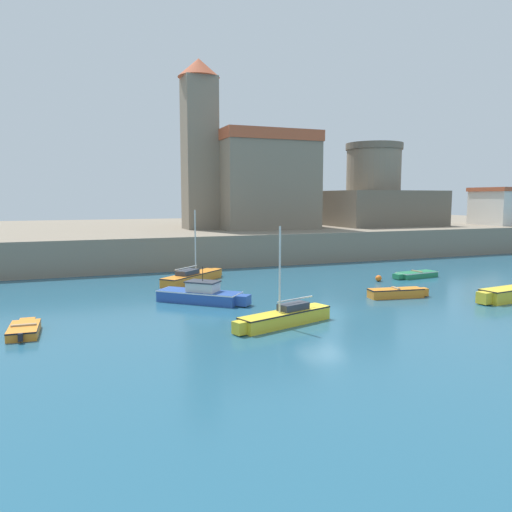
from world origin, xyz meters
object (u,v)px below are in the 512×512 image
at_px(church, 247,177).
at_px(fortress, 373,199).
at_px(dinghy_orange_2, 397,293).
at_px(dinghy_green_4, 416,274).
at_px(mooring_buoy, 379,278).
at_px(dinghy_orange_6, 24,329).
at_px(sailboat_yellow_1, 285,317).
at_px(sailboat_orange_0, 193,277).
at_px(harbor_shed_near_wharf, 506,206).
at_px(motorboat_blue_5, 202,295).

relative_size(church, fortress, 1.36).
bearing_deg(church, dinghy_orange_2, -90.91).
relative_size(dinghy_green_4, mooring_buoy, 8.60).
xyz_separation_m(dinghy_green_4, mooring_buoy, (-3.92, -0.48, -0.02)).
height_order(dinghy_orange_2, dinghy_orange_6, dinghy_orange_2).
height_order(sailboat_yellow_1, dinghy_orange_2, sailboat_yellow_1).
distance_m(sailboat_yellow_1, dinghy_orange_6, 12.67).
height_order(dinghy_green_4, church, church).
distance_m(sailboat_orange_0, harbor_shed_near_wharf, 46.08).
height_order(dinghy_green_4, fortress, fortress).
bearing_deg(mooring_buoy, dinghy_orange_2, -114.28).
xyz_separation_m(dinghy_orange_6, church, (22.59, 30.55, 8.72)).
bearing_deg(sailboat_orange_0, dinghy_orange_6, -134.17).
height_order(sailboat_yellow_1, dinghy_orange_6, sailboat_yellow_1).
height_order(sailboat_orange_0, sailboat_yellow_1, sailboat_orange_0).
relative_size(sailboat_yellow_1, fortress, 0.44).
relative_size(sailboat_orange_0, dinghy_orange_6, 1.68).
bearing_deg(fortress, dinghy_orange_6, -143.44).
height_order(sailboat_orange_0, dinghy_orange_6, sailboat_orange_0).
distance_m(sailboat_yellow_1, dinghy_orange_2, 10.53).
relative_size(mooring_buoy, church, 0.03).
bearing_deg(motorboat_blue_5, mooring_buoy, 10.11).
height_order(dinghy_green_4, mooring_buoy, dinghy_green_4).
bearing_deg(dinghy_orange_6, sailboat_yellow_1, -13.57).
xyz_separation_m(motorboat_blue_5, harbor_shed_near_wharf, (45.65, 18.95, 4.93)).
xyz_separation_m(church, harbor_shed_near_wharf, (32.87, -7.64, -3.54)).
height_order(motorboat_blue_5, dinghy_orange_6, motorboat_blue_5).
xyz_separation_m(motorboat_blue_5, fortress, (29.65, 25.30, 5.85)).
bearing_deg(fortress, motorboat_blue_5, -139.53).
xyz_separation_m(motorboat_blue_5, dinghy_orange_6, (-9.81, -3.96, -0.25)).
distance_m(sailboat_orange_0, dinghy_orange_6, 15.95).
relative_size(sailboat_orange_0, church, 0.32).
relative_size(dinghy_green_4, church, 0.23).
height_order(dinghy_orange_2, dinghy_green_4, dinghy_orange_2).
distance_m(sailboat_yellow_1, mooring_buoy, 15.68).
relative_size(dinghy_orange_2, dinghy_orange_6, 1.18).
bearing_deg(dinghy_orange_6, harbor_shed_near_wharf, 22.44).
relative_size(sailboat_yellow_1, mooring_buoy, 12.25).
bearing_deg(church, mooring_buoy, -84.92).
distance_m(sailboat_orange_0, mooring_buoy, 14.44).
bearing_deg(dinghy_orange_2, motorboat_blue_5, 165.87).
relative_size(dinghy_orange_2, dinghy_green_4, 0.99).
height_order(motorboat_blue_5, church, church).
xyz_separation_m(mooring_buoy, church, (-2.13, 23.93, 8.72)).
relative_size(dinghy_orange_2, fortress, 0.31).
xyz_separation_m(sailboat_yellow_1, dinghy_orange_6, (-12.32, 2.97, -0.21)).
bearing_deg(fortress, harbor_shed_near_wharf, -21.65).
distance_m(motorboat_blue_5, harbor_shed_near_wharf, 49.67).
height_order(dinghy_green_4, dinghy_orange_6, dinghy_green_4).
xyz_separation_m(sailboat_yellow_1, mooring_buoy, (12.41, 9.59, -0.21)).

